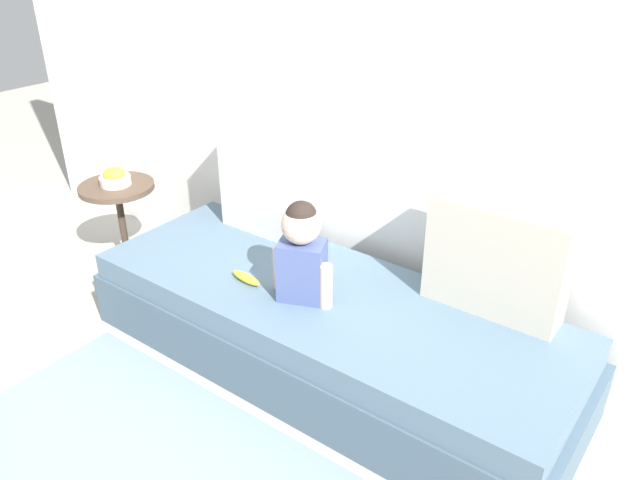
# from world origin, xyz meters

# --- Properties ---
(ground_plane) EXTENTS (12.00, 12.00, 0.00)m
(ground_plane) POSITION_xyz_m (0.00, 0.00, 0.00)
(ground_plane) COLOR #B2ADA3
(back_wall) EXTENTS (5.46, 0.10, 2.57)m
(back_wall) POSITION_xyz_m (0.00, 0.54, 1.28)
(back_wall) COLOR white
(back_wall) RESTS_ON ground
(couch) EXTENTS (2.26, 0.81, 0.39)m
(couch) POSITION_xyz_m (0.00, 0.00, 0.19)
(couch) COLOR #495F70
(couch) RESTS_ON ground
(throw_pillow_left) EXTENTS (0.45, 0.16, 0.57)m
(throw_pillow_left) POSITION_xyz_m (-0.62, 0.31, 0.67)
(throw_pillow_left) COLOR silver
(throw_pillow_left) RESTS_ON couch
(throw_pillow_right) EXTENTS (0.56, 0.16, 0.47)m
(throw_pillow_right) POSITION_xyz_m (0.62, 0.31, 0.62)
(throw_pillow_right) COLOR beige
(throw_pillow_right) RESTS_ON couch
(toddler) EXTENTS (0.30, 0.20, 0.45)m
(toddler) POSITION_xyz_m (-0.06, -0.09, 0.62)
(toddler) COLOR #4C5B93
(toddler) RESTS_ON couch
(banana) EXTENTS (0.17, 0.06, 0.04)m
(banana) POSITION_xyz_m (-0.34, -0.14, 0.41)
(banana) COLOR yellow
(banana) RESTS_ON couch
(side_table) EXTENTS (0.41, 0.41, 0.52)m
(side_table) POSITION_xyz_m (-1.47, 0.04, 0.40)
(side_table) COLOR brown
(side_table) RESTS_ON ground
(fruit_bowl) EXTENTS (0.17, 0.17, 0.10)m
(fruit_bowl) POSITION_xyz_m (-1.47, 0.04, 0.56)
(fruit_bowl) COLOR silver
(fruit_bowl) RESTS_ON side_table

